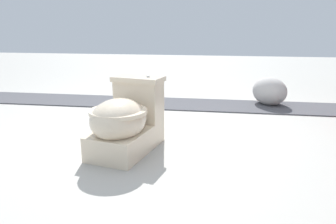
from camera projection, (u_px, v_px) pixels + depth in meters
The scene contains 4 objects.
ground_plane at pixel (130, 138), 2.61m from camera, with size 14.00×14.00×0.00m, color #A8A59E.
gravel_strip at pixel (201, 105), 3.65m from camera, with size 0.56×8.00×0.01m, color #4C4C51.
toilet at pixel (126, 121), 2.29m from camera, with size 0.70×0.50×0.52m.
boulder_near at pixel (270, 91), 3.63m from camera, with size 0.41×0.32×0.31m, color #B7B2AD.
Camera 1 is at (2.39, 0.67, 0.89)m, focal length 35.00 mm.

